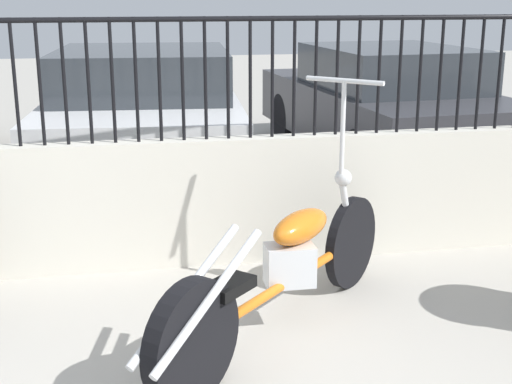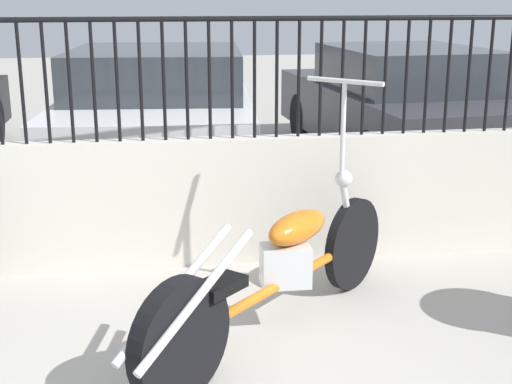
{
  "view_description": "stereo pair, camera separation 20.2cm",
  "coord_description": "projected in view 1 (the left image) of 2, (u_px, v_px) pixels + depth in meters",
  "views": [
    {
      "loc": [
        -0.18,
        -2.33,
        1.93
      ],
      "look_at": [
        0.63,
        1.93,
        0.7
      ],
      "focal_mm": 50.0,
      "sensor_mm": 36.0,
      "label": 1
    },
    {
      "loc": [
        0.02,
        -2.37,
        1.93
      ],
      "look_at": [
        0.63,
        1.93,
        0.7
      ],
      "focal_mm": 50.0,
      "sensor_mm": 36.0,
      "label": 2
    }
  ],
  "objects": [
    {
      "name": "car_dark_grey",
      "position": [
        383.0,
        103.0,
        8.24
      ],
      "size": [
        2.04,
        4.24,
        1.33
      ],
      "rotation": [
        0.0,
        0.0,
        1.65
      ],
      "color": "black",
      "rests_on": "ground_plane"
    },
    {
      "name": "fence_railing",
      "position": [
        147.0,
        63.0,
        4.8
      ],
      "size": [
        9.12,
        0.04,
        0.84
      ],
      "color": "black",
      "rests_on": "low_wall"
    },
    {
      "name": "low_wall",
      "position": [
        153.0,
        205.0,
        5.07
      ],
      "size": [
        9.12,
        0.18,
        0.92
      ],
      "color": "beige",
      "rests_on": "ground_plane"
    },
    {
      "name": "motorcycle_orange",
      "position": [
        275.0,
        275.0,
        3.97
      ],
      "size": [
        1.75,
        1.77,
        1.43
      ],
      "rotation": [
        0.0,
        0.0,
        0.79
      ],
      "color": "black",
      "rests_on": "ground_plane"
    },
    {
      "name": "car_white",
      "position": [
        145.0,
        115.0,
        7.37
      ],
      "size": [
        2.15,
        4.11,
        1.37
      ],
      "rotation": [
        0.0,
        0.0,
        1.49
      ],
      "color": "black",
      "rests_on": "ground_plane"
    }
  ]
}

